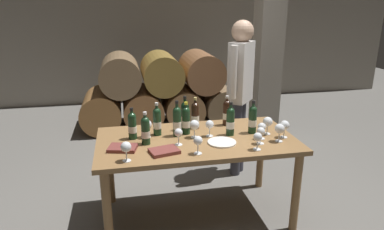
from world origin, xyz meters
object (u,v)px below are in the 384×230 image
wine_bottle_8 (195,115)px  wine_glass_7 (194,125)px  wine_bottle_6 (146,130)px  wine_glass_10 (210,125)px  wine_glass_3 (262,128)px  wine_glass_9 (285,126)px  wine_glass_2 (198,141)px  wine_glass_4 (268,122)px  wine_bottle_1 (157,121)px  wine_glass_5 (126,148)px  sommelier_presenting (240,84)px  wine_glass_8 (258,138)px  wine_bottle_4 (253,119)px  dining_table (197,148)px  serving_plate (222,142)px  wine_bottle_5 (230,121)px  leather_ledger (123,148)px  wine_bottle_9 (177,121)px  wine_glass_1 (261,132)px  wine_bottle_2 (227,112)px  wine_bottle_7 (185,116)px  wine_bottle_3 (186,120)px  tasting_notebook (164,151)px  wine_glass_0 (280,129)px  wine_glass_11 (147,125)px  wine_glass_6 (178,133)px

wine_bottle_8 → wine_glass_7: wine_bottle_8 is taller
wine_bottle_6 → wine_glass_10: wine_bottle_6 is taller
wine_glass_3 → wine_glass_9: bearing=-2.0°
wine_glass_2 → wine_glass_4: 0.76m
wine_bottle_1 → wine_glass_5: 0.57m
wine_bottle_6 → sommelier_presenting: size_ratio=0.16×
wine_glass_8 → wine_bottle_4: bearing=75.3°
dining_table → wine_glass_10: bearing=13.1°
wine_bottle_6 → serving_plate: bearing=-9.7°
wine_bottle_5 → leather_ledger: bearing=-171.3°
wine_bottle_9 → wine_glass_8: 0.72m
wine_glass_1 → wine_glass_9: (0.25, 0.09, 0.01)m
wine_glass_4 → wine_glass_8: size_ratio=1.11×
dining_table → wine_bottle_2: bearing=39.2°
wine_bottle_7 → wine_glass_8: (0.48, -0.57, -0.03)m
wine_bottle_3 → wine_bottle_7: size_ratio=0.92×
wine_bottle_1 → wine_glass_9: 1.11m
wine_bottle_9 → wine_glass_9: bearing=-14.0°
sommelier_presenting → wine_bottle_8: bearing=-140.6°
wine_bottle_7 → wine_bottle_3: bearing=-95.0°
wine_glass_4 → wine_glass_7: size_ratio=1.01×
wine_glass_1 → wine_glass_5: (-1.10, -0.12, 0.01)m
wine_bottle_3 → wine_glass_5: 0.72m
wine_glass_1 → wine_glass_3: bearing=63.8°
wine_glass_8 → wine_glass_9: wine_glass_9 is taller
wine_glass_1 → wine_glass_7: wine_glass_7 is taller
wine_glass_4 → wine_glass_8: wine_glass_4 is taller
wine_bottle_3 → tasting_notebook: size_ratio=1.34×
wine_bottle_1 → wine_glass_4: size_ratio=1.85×
wine_glass_0 → sommelier_presenting: size_ratio=0.09×
wine_glass_11 → wine_bottle_2: bearing=13.0°
wine_bottle_8 → sommelier_presenting: (0.60, 0.49, 0.16)m
wine_bottle_6 → wine_glass_4: wine_bottle_6 is taller
wine_bottle_9 → wine_glass_11: (-0.26, 0.01, -0.02)m
wine_bottle_7 → tasting_notebook: wine_bottle_7 is taller
wine_glass_6 → sommelier_presenting: size_ratio=0.08×
wine_bottle_6 → wine_bottle_7: size_ratio=0.87×
wine_bottle_3 → wine_bottle_8: size_ratio=0.99×
dining_table → wine_glass_1: size_ratio=11.79×
wine_bottle_6 → wine_bottle_9: (0.28, 0.14, 0.02)m
wine_glass_10 → wine_glass_1: bearing=-33.8°
wine_glass_11 → wine_glass_6: bearing=-43.0°
leather_ledger → wine_glass_8: bearing=2.6°
wine_glass_1 → wine_glass_0: bearing=5.5°
wine_bottle_6 → tasting_notebook: 0.26m
wine_bottle_5 → wine_glass_10: size_ratio=2.05×
wine_glass_2 → wine_glass_5: bearing=-177.4°
dining_table → wine_glass_11: bearing=165.1°
tasting_notebook → dining_table: bearing=24.4°
dining_table → sommelier_presenting: size_ratio=0.99×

